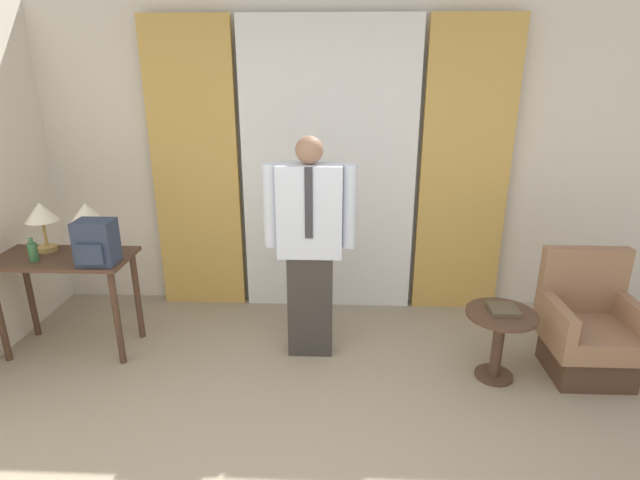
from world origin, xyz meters
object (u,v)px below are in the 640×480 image
at_px(desk, 66,274).
at_px(table_lamp_right, 87,216).
at_px(table_lamp_left, 41,215).
at_px(bottle_near_edge, 33,251).
at_px(backpack, 96,243).
at_px(armchair, 588,332).
at_px(side_table, 499,334).
at_px(book, 503,309).
at_px(person, 310,242).

relative_size(desk, table_lamp_right, 2.61).
height_order(desk, table_lamp_left, table_lamp_left).
bearing_deg(bottle_near_edge, table_lamp_left, 95.26).
bearing_deg(backpack, armchair, -0.53).
height_order(table_lamp_left, backpack, table_lamp_left).
bearing_deg(armchair, table_lamp_right, 175.76).
bearing_deg(bottle_near_edge, side_table, -2.86).
distance_m(table_lamp_left, bottle_near_edge, 0.30).
height_order(table_lamp_left, bottle_near_edge, table_lamp_left).
bearing_deg(backpack, book, -2.21).
height_order(person, armchair, person).
height_order(armchair, side_table, armchair).
bearing_deg(side_table, bottle_near_edge, 177.14).
bearing_deg(backpack, table_lamp_left, 154.96).
height_order(bottle_near_edge, armchair, bottle_near_edge).
relative_size(person, armchair, 1.88).
relative_size(bottle_near_edge, backpack, 0.54).
bearing_deg(side_table, armchair, 8.75).
bearing_deg(book, bottle_near_edge, 177.55).
bearing_deg(bottle_near_edge, backpack, -3.79).
bearing_deg(person, side_table, -12.38).
bearing_deg(armchair, person, 174.51).
xyz_separation_m(desk, armchair, (3.95, -0.16, -0.32)).
distance_m(table_lamp_left, book, 3.53).
distance_m(desk, table_lamp_left, 0.49).
distance_m(table_lamp_left, side_table, 3.55).
xyz_separation_m(desk, table_lamp_left, (-0.18, 0.12, 0.44)).
xyz_separation_m(table_lamp_left, backpack, (0.53, -0.25, -0.13)).
bearing_deg(side_table, book, 57.36).
height_order(desk, side_table, desk).
xyz_separation_m(backpack, book, (2.94, -0.11, -0.42)).
xyz_separation_m(table_lamp_right, bottle_near_edge, (-0.34, -0.21, -0.22)).
bearing_deg(armchair, book, -173.09).
bearing_deg(desk, person, 1.03).
bearing_deg(backpack, person, 6.06).
distance_m(bottle_near_edge, person, 2.06).
bearing_deg(book, table_lamp_left, 174.07).
distance_m(desk, armchair, 3.97).
relative_size(table_lamp_right, book, 1.92).
bearing_deg(book, table_lamp_right, 173.39).
height_order(backpack, side_table, backpack).
height_order(desk, backpack, backpack).
distance_m(backpack, book, 2.97).
xyz_separation_m(table_lamp_left, armchair, (4.13, -0.28, -0.76)).
xyz_separation_m(armchair, book, (-0.66, -0.08, 0.21)).
relative_size(table_lamp_left, side_table, 0.75).
bearing_deg(side_table, person, 167.62).
xyz_separation_m(desk, table_lamp_right, (0.18, 0.12, 0.44)).
bearing_deg(person, backpack, -173.94).
relative_size(desk, backpack, 3.12).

